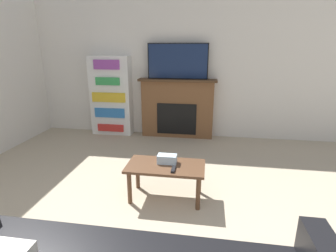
# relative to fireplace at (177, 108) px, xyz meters

# --- Properties ---
(wall_back) EXTENTS (6.93, 0.06, 2.70)m
(wall_back) POSITION_rel_fireplace_xyz_m (0.17, 0.14, 0.78)
(wall_back) COLOR silver
(wall_back) RESTS_ON ground_plane
(fireplace) EXTENTS (1.47, 0.28, 1.13)m
(fireplace) POSITION_rel_fireplace_xyz_m (0.00, 0.00, 0.00)
(fireplace) COLOR brown
(fireplace) RESTS_ON ground_plane
(tv) EXTENTS (1.11, 0.03, 0.64)m
(tv) POSITION_rel_fireplace_xyz_m (0.00, -0.02, 0.88)
(tv) COLOR black
(tv) RESTS_ON fireplace
(coffee_table) EXTENTS (0.89, 0.47, 0.42)m
(coffee_table) POSITION_rel_fireplace_xyz_m (0.14, -2.22, -0.21)
(coffee_table) COLOR brown
(coffee_table) RESTS_ON ground_plane
(tissue_box) EXTENTS (0.22, 0.12, 0.10)m
(tissue_box) POSITION_rel_fireplace_xyz_m (0.14, -2.16, -0.10)
(tissue_box) COLOR silver
(tissue_box) RESTS_ON coffee_table
(remote_control) EXTENTS (0.04, 0.15, 0.02)m
(remote_control) POSITION_rel_fireplace_xyz_m (0.24, -2.33, -0.13)
(remote_control) COLOR black
(remote_control) RESTS_ON coffee_table
(bookshelf) EXTENTS (0.80, 0.29, 1.54)m
(bookshelf) POSITION_rel_fireplace_xyz_m (-1.32, -0.02, 0.20)
(bookshelf) COLOR white
(bookshelf) RESTS_ON ground_plane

